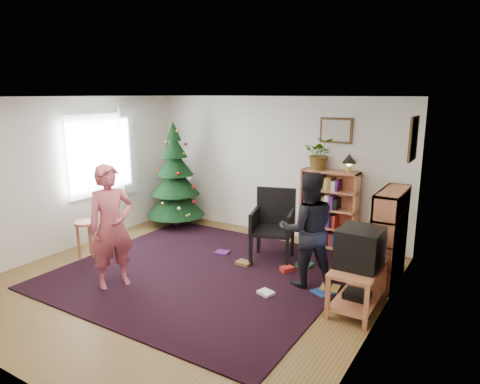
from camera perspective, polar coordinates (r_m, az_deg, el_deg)
The scene contains 23 objects.
floor at distance 6.14m, azimuth -6.65°, elevation -11.56°, with size 5.00×5.00×0.00m, color brown.
ceiling at distance 5.59m, azimuth -7.34°, elevation 12.47°, with size 5.00×5.00×0.00m, color white.
wall_back at distance 7.81m, azimuth 4.50°, elevation 3.43°, with size 5.00×0.02×2.50m, color silver.
wall_front at distance 4.16m, azimuth -29.01°, elevation -6.78°, with size 5.00×0.02×2.50m, color silver.
wall_left at distance 7.52m, azimuth -22.09°, elevation 2.15°, with size 0.02×5.00×2.50m, color silver.
wall_right at distance 4.65m, azimuth 17.99°, elevation -3.77°, with size 0.02×5.00×2.50m, color silver.
rug at distance 6.35m, azimuth -4.96°, elevation -10.55°, with size 3.80×3.60×0.02m, color black.
window_pane at distance 7.83m, azimuth -18.60°, elevation 4.67°, with size 0.04×1.20×1.40m, color silver.
curtain at distance 8.26m, azimuth -14.71°, elevation 5.33°, with size 0.06×0.35×1.60m, color silver.
picture_back at distance 7.25m, azimuth 12.70°, elevation 8.00°, with size 0.55×0.03×0.42m.
picture_right at distance 6.22m, azimuth 22.13°, elevation 6.59°, with size 0.03×0.50×0.60m.
christmas_tree at distance 8.36m, azimuth -8.64°, elevation 1.16°, with size 1.12×1.12×2.04m.
bookshelf_back at distance 7.35m, azimuth 11.76°, elevation -2.09°, with size 0.95×0.30×1.30m.
bookshelf_right at distance 6.15m, azimuth 19.28°, elevation -5.53°, with size 0.30×0.95×1.30m.
tv_stand at distance 5.41m, azimuth 15.44°, elevation -11.67°, with size 0.50×0.90×0.55m.
crt_tv at distance 5.25m, azimuth 15.71°, elevation -7.12°, with size 0.49×0.53×0.46m.
armchair at distance 6.63m, azimuth 4.85°, elevation -4.01°, with size 0.76×0.77×1.11m.
stool at distance 7.15m, azimuth -19.85°, elevation -4.74°, with size 0.35×0.35×0.59m.
person_standing at distance 5.88m, azimuth -16.75°, elevation -4.47°, with size 0.61×0.40×1.66m, color #B04651.
person_by_chair at distance 5.75m, azimuth 9.02°, elevation -5.00°, with size 0.76×0.59×1.56m, color black.
potted_plant at distance 7.24m, azimuth 10.60°, elevation 5.07°, with size 0.49×0.42×0.54m, color gray.
table_lamp at distance 7.08m, azimuth 14.36°, elevation 4.19°, with size 0.23×0.23×0.31m.
floor_clutter at distance 6.23m, azimuth 5.38°, elevation -10.73°, with size 2.13×1.31×0.08m.
Camera 1 is at (3.49, -4.36, 2.54)m, focal length 32.00 mm.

